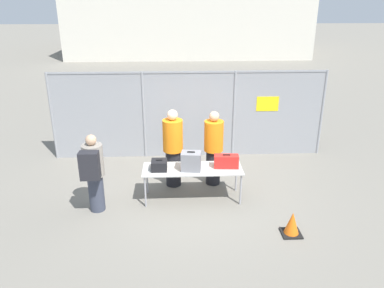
{
  "coord_description": "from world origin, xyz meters",
  "views": [
    {
      "loc": [
        -0.38,
        -7.33,
        4.11
      ],
      "look_at": [
        -0.01,
        0.49,
        1.05
      ],
      "focal_mm": 35.0,
      "sensor_mm": 36.0,
      "label": 1
    }
  ],
  "objects_px": {
    "security_worker_far": "(214,147)",
    "traveler_hooded": "(93,171)",
    "suitcase_red": "(226,161)",
    "traffic_cone": "(292,224)",
    "inspection_table": "(193,170)",
    "utility_trailer": "(257,122)",
    "security_worker_near": "(173,147)",
    "suitcase_black": "(159,165)",
    "suitcase_grey": "(191,161)"
  },
  "relations": [
    {
      "from": "security_worker_far",
      "to": "traffic_cone",
      "type": "relative_size",
      "value": 3.88
    },
    {
      "from": "suitcase_grey",
      "to": "utility_trailer",
      "type": "xyz_separation_m",
      "value": [
        2.29,
        4.11,
        -0.5
      ]
    },
    {
      "from": "suitcase_black",
      "to": "traveler_hooded",
      "type": "xyz_separation_m",
      "value": [
        -1.29,
        -0.39,
        0.08
      ]
    },
    {
      "from": "suitcase_black",
      "to": "security_worker_far",
      "type": "xyz_separation_m",
      "value": [
        1.22,
        0.75,
        0.08
      ]
    },
    {
      "from": "security_worker_far",
      "to": "suitcase_black",
      "type": "bearing_deg",
      "value": 33.04
    },
    {
      "from": "inspection_table",
      "to": "traffic_cone",
      "type": "xyz_separation_m",
      "value": [
        1.78,
        -1.42,
        -0.47
      ]
    },
    {
      "from": "traveler_hooded",
      "to": "security_worker_near",
      "type": "xyz_separation_m",
      "value": [
        1.58,
        1.1,
        0.04
      ]
    },
    {
      "from": "traveler_hooded",
      "to": "suitcase_red",
      "type": "bearing_deg",
      "value": 13.09
    },
    {
      "from": "inspection_table",
      "to": "suitcase_red",
      "type": "distance_m",
      "value": 0.75
    },
    {
      "from": "security_worker_far",
      "to": "inspection_table",
      "type": "bearing_deg",
      "value": 55.59
    },
    {
      "from": "suitcase_red",
      "to": "security_worker_far",
      "type": "relative_size",
      "value": 0.3
    },
    {
      "from": "inspection_table",
      "to": "traveler_hooded",
      "type": "height_order",
      "value": "traveler_hooded"
    },
    {
      "from": "suitcase_red",
      "to": "traffic_cone",
      "type": "bearing_deg",
      "value": -53.82
    },
    {
      "from": "traveler_hooded",
      "to": "security_worker_far",
      "type": "bearing_deg",
      "value": 28.19
    },
    {
      "from": "security_worker_far",
      "to": "traffic_cone",
      "type": "xyz_separation_m",
      "value": [
        1.26,
        -2.13,
        -0.71
      ]
    },
    {
      "from": "utility_trailer",
      "to": "traveler_hooded",
      "type": "bearing_deg",
      "value": -133.57
    },
    {
      "from": "inspection_table",
      "to": "security_worker_far",
      "type": "relative_size",
      "value": 1.2
    },
    {
      "from": "suitcase_black",
      "to": "suitcase_red",
      "type": "height_order",
      "value": "suitcase_red"
    },
    {
      "from": "traveler_hooded",
      "to": "security_worker_far",
      "type": "distance_m",
      "value": 2.76
    },
    {
      "from": "security_worker_far",
      "to": "traveler_hooded",
      "type": "bearing_deg",
      "value": 26.06
    },
    {
      "from": "security_worker_far",
      "to": "utility_trailer",
      "type": "distance_m",
      "value": 3.79
    },
    {
      "from": "inspection_table",
      "to": "utility_trailer",
      "type": "relative_size",
      "value": 0.52
    },
    {
      "from": "security_worker_near",
      "to": "utility_trailer",
      "type": "distance_m",
      "value": 4.33
    },
    {
      "from": "suitcase_black",
      "to": "security_worker_far",
      "type": "distance_m",
      "value": 1.44
    },
    {
      "from": "suitcase_red",
      "to": "traffic_cone",
      "type": "height_order",
      "value": "suitcase_red"
    },
    {
      "from": "inspection_table",
      "to": "security_worker_near",
      "type": "relative_size",
      "value": 1.16
    },
    {
      "from": "suitcase_black",
      "to": "suitcase_grey",
      "type": "height_order",
      "value": "suitcase_grey"
    },
    {
      "from": "traveler_hooded",
      "to": "utility_trailer",
      "type": "bearing_deg",
      "value": 50.21
    },
    {
      "from": "inspection_table",
      "to": "traveler_hooded",
      "type": "bearing_deg",
      "value": -167.87
    },
    {
      "from": "inspection_table",
      "to": "traffic_cone",
      "type": "height_order",
      "value": "inspection_table"
    },
    {
      "from": "traveler_hooded",
      "to": "security_worker_near",
      "type": "bearing_deg",
      "value": 38.72
    },
    {
      "from": "suitcase_red",
      "to": "security_worker_far",
      "type": "distance_m",
      "value": 0.73
    },
    {
      "from": "traveler_hooded",
      "to": "traffic_cone",
      "type": "distance_m",
      "value": 3.96
    },
    {
      "from": "security_worker_near",
      "to": "utility_trailer",
      "type": "xyz_separation_m",
      "value": [
        2.67,
        3.37,
        -0.52
      ]
    },
    {
      "from": "security_worker_near",
      "to": "traffic_cone",
      "type": "relative_size",
      "value": 4.01
    },
    {
      "from": "suitcase_black",
      "to": "traffic_cone",
      "type": "xyz_separation_m",
      "value": [
        2.48,
        -1.39,
        -0.63
      ]
    },
    {
      "from": "security_worker_near",
      "to": "suitcase_black",
      "type": "bearing_deg",
      "value": 71.62
    },
    {
      "from": "traveler_hooded",
      "to": "security_worker_near",
      "type": "height_order",
      "value": "security_worker_near"
    },
    {
      "from": "traveler_hooded",
      "to": "traffic_cone",
      "type": "xyz_separation_m",
      "value": [
        3.77,
        -0.99,
        -0.7
      ]
    },
    {
      "from": "traveler_hooded",
      "to": "traffic_cone",
      "type": "relative_size",
      "value": 3.63
    },
    {
      "from": "security_worker_far",
      "to": "utility_trailer",
      "type": "relative_size",
      "value": 0.43
    },
    {
      "from": "suitcase_grey",
      "to": "traffic_cone",
      "type": "relative_size",
      "value": 0.97
    },
    {
      "from": "suitcase_red",
      "to": "security_worker_far",
      "type": "height_order",
      "value": "security_worker_far"
    },
    {
      "from": "suitcase_red",
      "to": "traveler_hooded",
      "type": "height_order",
      "value": "traveler_hooded"
    },
    {
      "from": "suitcase_black",
      "to": "suitcase_red",
      "type": "distance_m",
      "value": 1.43
    },
    {
      "from": "suitcase_black",
      "to": "traveler_hooded",
      "type": "height_order",
      "value": "traveler_hooded"
    },
    {
      "from": "suitcase_red",
      "to": "traveler_hooded",
      "type": "bearing_deg",
      "value": -170.69
    },
    {
      "from": "inspection_table",
      "to": "traveler_hooded",
      "type": "relative_size",
      "value": 1.28
    },
    {
      "from": "security_worker_near",
      "to": "traffic_cone",
      "type": "bearing_deg",
      "value": 140.17
    },
    {
      "from": "security_worker_near",
      "to": "utility_trailer",
      "type": "relative_size",
      "value": 0.45
    }
  ]
}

